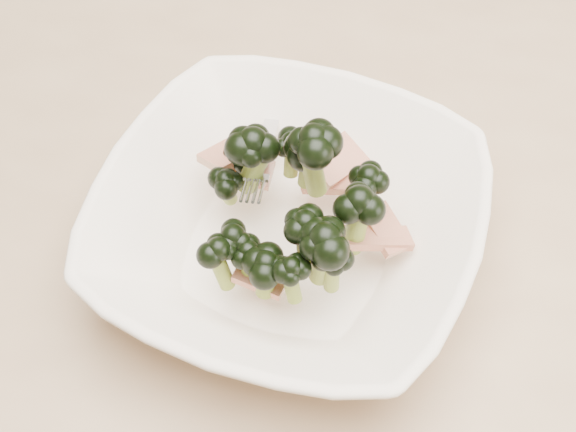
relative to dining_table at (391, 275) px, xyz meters
name	(u,v)px	position (x,y,z in m)	size (l,w,h in m)	color
dining_table	(391,275)	(0.00, 0.00, 0.00)	(1.20, 0.80, 0.75)	tan
broccoli_dish	(289,223)	(-0.09, -0.06, 0.14)	(0.33, 0.33, 0.14)	white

